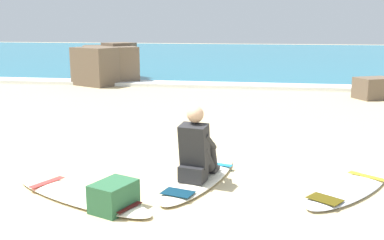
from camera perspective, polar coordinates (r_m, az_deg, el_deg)
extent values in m
plane|color=#CCB584|center=(5.58, -6.09, -9.06)|extent=(80.00, 80.00, 0.00)
cube|color=teal|center=(28.10, 6.75, 8.15)|extent=(80.00, 28.00, 0.10)
cube|color=white|center=(14.50, 3.86, 4.44)|extent=(80.00, 0.90, 0.11)
ellipsoid|color=#EFE5C6|center=(5.89, 1.00, -7.47)|extent=(1.02, 2.08, 0.07)
cube|color=#1E7FB7|center=(6.37, 3.05, -5.58)|extent=(0.49, 0.22, 0.01)
cube|color=#0A2C40|center=(5.33, -1.82, -9.20)|extent=(0.41, 0.33, 0.01)
cube|color=#232326|center=(5.66, 0.15, -6.77)|extent=(0.37, 0.32, 0.20)
cylinder|color=#232326|center=(5.81, -0.10, -4.70)|extent=(0.23, 0.43, 0.43)
cylinder|color=#232326|center=(6.01, 0.49, -4.43)|extent=(0.17, 0.28, 0.42)
cube|color=#232326|center=(6.13, 0.67, -6.00)|extent=(0.14, 0.24, 0.05)
cylinder|color=#232326|center=(5.75, 1.76, -4.91)|extent=(0.23, 0.43, 0.43)
cylinder|color=#232326|center=(5.94, 2.57, -4.66)|extent=(0.17, 0.28, 0.42)
cube|color=#232326|center=(6.06, 2.81, -6.25)|extent=(0.14, 0.24, 0.05)
cube|color=#232326|center=(5.59, 0.30, -3.26)|extent=(0.39, 0.36, 0.57)
sphere|color=tan|center=(5.53, 0.42, 0.72)|extent=(0.21, 0.21, 0.21)
cylinder|color=#232326|center=(5.77, -0.45, -2.51)|extent=(0.17, 0.41, 0.31)
cylinder|color=#232326|center=(5.68, 2.17, -2.77)|extent=(0.17, 0.41, 0.31)
ellipsoid|color=#EFE5C6|center=(5.51, -14.03, -9.26)|extent=(2.17, 1.38, 0.07)
cube|color=red|center=(5.94, -17.95, -7.52)|extent=(0.29, 0.48, 0.01)
cube|color=#4A1311|center=(5.03, -8.74, -10.69)|extent=(0.37, 0.43, 0.01)
ellipsoid|color=silver|center=(5.87, 19.29, -8.26)|extent=(1.48, 1.79, 0.07)
cube|color=gold|center=(6.30, 21.36, -6.65)|extent=(0.45, 0.36, 0.01)
cube|color=#4C400C|center=(5.36, 16.55, -9.59)|extent=(0.44, 0.41, 0.01)
cube|color=brown|center=(15.14, -12.23, 6.67)|extent=(1.65, 1.43, 1.24)
cube|color=brown|center=(17.13, -10.98, 7.29)|extent=(1.65, 1.09, 1.21)
cube|color=brown|center=(15.67, -10.30, 6.93)|extent=(2.19, 2.17, 1.24)
cube|color=brown|center=(16.18, -9.22, 7.31)|extent=(1.25, 1.27, 1.34)
cube|color=brown|center=(17.57, -11.28, 6.24)|extent=(1.68, 1.66, 0.50)
cube|color=brown|center=(13.14, 22.18, 3.77)|extent=(1.17, 1.05, 0.58)
cube|color=#285B38|center=(5.06, -9.92, -9.52)|extent=(0.51, 0.58, 0.32)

